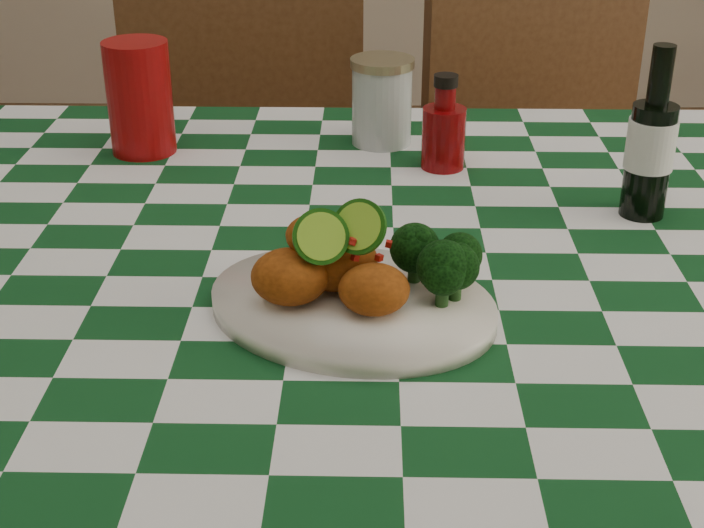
# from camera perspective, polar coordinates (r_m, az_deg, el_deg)

# --- Properties ---
(dining_table) EXTENTS (1.66, 1.06, 0.79)m
(dining_table) POSITION_cam_1_polar(r_m,az_deg,el_deg) (1.32, 2.12, -14.82)
(dining_table) COLOR #0E401A
(dining_table) RESTS_ON ground
(plate) EXTENTS (0.35, 0.32, 0.02)m
(plate) POSITION_cam_1_polar(r_m,az_deg,el_deg) (0.97, 0.00, -2.43)
(plate) COLOR white
(plate) RESTS_ON dining_table
(fried_chicken_pile) EXTENTS (0.14, 0.10, 0.09)m
(fried_chicken_pile) POSITION_cam_1_polar(r_m,az_deg,el_deg) (0.94, -0.44, 0.48)
(fried_chicken_pile) COLOR #A0470F
(fried_chicken_pile) RESTS_ON plate
(broccoli_side) EXTENTS (0.09, 0.09, 0.06)m
(broccoli_side) POSITION_cam_1_polar(r_m,az_deg,el_deg) (0.96, 5.15, 0.01)
(broccoli_side) COLOR black
(broccoli_side) RESTS_ON plate
(red_tumbler) EXTENTS (0.11, 0.11, 0.16)m
(red_tumbler) POSITION_cam_1_polar(r_m,az_deg,el_deg) (1.40, -12.25, 9.44)
(red_tumbler) COLOR #8B0708
(red_tumbler) RESTS_ON dining_table
(ketchup_bottle) EXTENTS (0.08, 0.08, 0.13)m
(ketchup_bottle) POSITION_cam_1_polar(r_m,az_deg,el_deg) (1.32, 5.38, 8.23)
(ketchup_bottle) COLOR #6B0507
(ketchup_bottle) RESTS_ON dining_table
(mason_jar) EXTENTS (0.09, 0.09, 0.12)m
(mason_jar) POSITION_cam_1_polar(r_m,az_deg,el_deg) (1.41, 1.75, 9.44)
(mason_jar) COLOR #B2BCBA
(mason_jar) RESTS_ON dining_table
(beer_bottle) EXTENTS (0.06, 0.06, 0.21)m
(beer_bottle) POSITION_cam_1_polar(r_m,az_deg,el_deg) (1.20, 17.08, 7.30)
(beer_bottle) COLOR black
(beer_bottle) RESTS_ON dining_table
(wooden_chair_left) EXTENTS (0.51, 0.53, 1.02)m
(wooden_chair_left) POSITION_cam_1_polar(r_m,az_deg,el_deg) (1.84, -6.23, 2.47)
(wooden_chair_left) COLOR #472814
(wooden_chair_left) RESTS_ON ground
(wooden_chair_right) EXTENTS (0.57, 0.58, 0.99)m
(wooden_chair_right) POSITION_cam_1_polar(r_m,az_deg,el_deg) (1.92, 12.50, 2.44)
(wooden_chair_right) COLOR #472814
(wooden_chair_right) RESTS_ON ground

